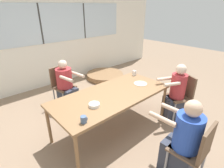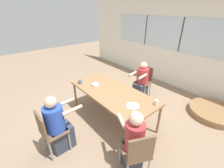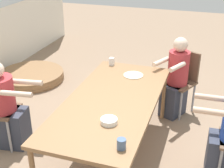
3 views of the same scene
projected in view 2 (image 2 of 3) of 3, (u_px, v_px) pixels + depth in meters
ground_plane at (112, 118)px, 3.62m from camera, size 16.00×16.00×0.00m
wall_back_with_windows at (180, 43)px, 4.52m from camera, size 8.40×0.08×2.80m
dining_table at (112, 93)px, 3.30m from camera, size 2.06×0.94×0.73m
chair_for_woman_green_shirt at (138, 152)px, 2.13m from camera, size 0.53×0.53×0.89m
chair_for_man_blue_shirt at (145, 79)px, 4.34m from camera, size 0.46×0.46×0.89m
chair_for_man_teal_shirt at (48, 130)px, 2.51m from camera, size 0.41×0.41×0.89m
person_woman_green_shirt at (133, 144)px, 2.28m from camera, size 0.58×0.47×1.13m
person_man_blue_shirt at (141, 82)px, 4.25m from camera, size 0.42×0.65×1.08m
person_man_teal_shirt at (58, 127)px, 2.63m from camera, size 0.37×0.63×1.14m
coffee_mug at (80, 82)px, 3.61m from camera, size 0.08×0.08×0.09m
milk_carton_small at (156, 102)px, 2.81m from camera, size 0.06×0.06×0.10m
bowl_white_shallow at (95, 85)px, 3.52m from camera, size 0.16×0.16×0.05m
plate_tortillas at (133, 106)px, 2.78m from camera, size 0.25×0.25×0.01m
folded_table_stack at (214, 112)px, 3.69m from camera, size 1.14×1.14×0.15m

